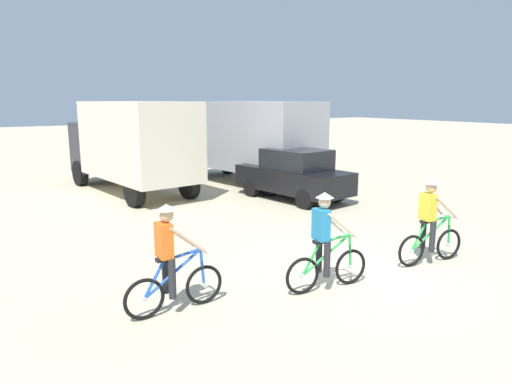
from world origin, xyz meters
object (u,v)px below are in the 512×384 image
Objects in this scene: sedan_parked at (294,174)px; cyclist_cowboy_hat at (325,245)px; box_truck_cream_rv at (131,142)px; cyclist_near_camera at (430,225)px; box_truck_grey_hauler at (249,138)px; cyclist_orange_shirt at (171,263)px.

cyclist_cowboy_hat is (-4.29, -6.56, -0.04)m from sedan_parked.
box_truck_cream_rv reaches higher than cyclist_near_camera.
cyclist_cowboy_hat is at bearing -114.73° from box_truck_grey_hauler.
cyclist_orange_shirt is at bearing 166.79° from cyclist_cowboy_hat.
cyclist_orange_shirt and cyclist_near_camera have the same top height.
box_truck_cream_rv is 4.67m from box_truck_grey_hauler.
box_truck_grey_hauler is 11.90m from cyclist_orange_shirt.
box_truck_grey_hauler is 3.86× the size of cyclist_near_camera.
cyclist_orange_shirt is (-2.69, -10.14, -1.03)m from box_truck_cream_rv.
box_truck_cream_rv is at bearing 90.02° from cyclist_cowboy_hat.
sedan_parked is 2.42× the size of cyclist_cowboy_hat.
cyclist_orange_shirt is 1.00× the size of cyclist_near_camera.
box_truck_grey_hauler is 3.86× the size of cyclist_cowboy_hat.
cyclist_orange_shirt is 5.51m from cyclist_near_camera.
sedan_parked is at bearing -44.45° from box_truck_cream_rv.
box_truck_grey_hauler is 11.04m from cyclist_cowboy_hat.
cyclist_near_camera is (5.46, -0.76, 0.00)m from cyclist_orange_shirt.
box_truck_grey_hauler is 1.59× the size of sedan_parked.
cyclist_near_camera is at bearing -100.28° from box_truck_grey_hauler.
box_truck_cream_rv and box_truck_grey_hauler have the same top height.
box_truck_cream_rv is 0.99× the size of box_truck_grey_hauler.
box_truck_grey_hauler is at bearing -9.76° from box_truck_cream_rv.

